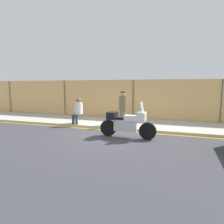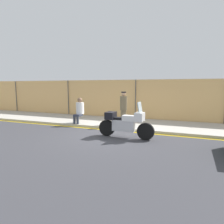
# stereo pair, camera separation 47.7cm
# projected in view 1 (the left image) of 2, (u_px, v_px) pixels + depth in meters

# --- Properties ---
(ground_plane) EXTENTS (120.00, 120.00, 0.00)m
(ground_plane) POSITION_uv_depth(u_px,v_px,m) (112.00, 135.00, 8.69)
(ground_plane) COLOR #38383D
(sidewalk) EXTENTS (36.15, 3.13, 0.12)m
(sidewalk) POSITION_uv_depth(u_px,v_px,m) (126.00, 123.00, 11.01)
(sidewalk) COLOR #ADA89E
(sidewalk) RESTS_ON ground_plane
(curb_paint_stripe) EXTENTS (36.15, 0.18, 0.01)m
(curb_paint_stripe) POSITION_uv_depth(u_px,v_px,m) (118.00, 131.00, 9.46)
(curb_paint_stripe) COLOR gold
(curb_paint_stripe) RESTS_ON ground_plane
(storefront_fence) EXTENTS (34.34, 0.17, 2.49)m
(storefront_fence) POSITION_uv_depth(u_px,v_px,m) (133.00, 100.00, 12.41)
(storefront_fence) COLOR #E5B26B
(storefront_fence) RESTS_ON ground_plane
(motorcycle) EXTENTS (2.37, 0.55, 1.49)m
(motorcycle) POSITION_uv_depth(u_px,v_px,m) (127.00, 123.00, 8.14)
(motorcycle) COLOR black
(motorcycle) RESTS_ON ground_plane
(officer_standing) EXTENTS (0.37, 0.37, 1.70)m
(officer_standing) POSITION_uv_depth(u_px,v_px,m) (123.00, 107.00, 10.48)
(officer_standing) COLOR brown
(officer_standing) RESTS_ON sidewalk
(person_seated_on_curb) EXTENTS (0.43, 0.72, 1.37)m
(person_seated_on_curb) POSITION_uv_depth(u_px,v_px,m) (78.00, 109.00, 10.65)
(person_seated_on_curb) COLOR #2D3342
(person_seated_on_curb) RESTS_ON sidewalk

